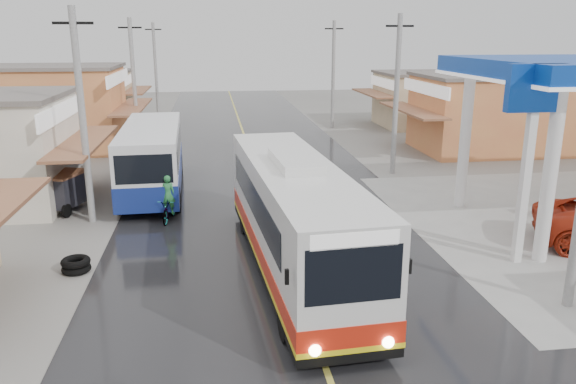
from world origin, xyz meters
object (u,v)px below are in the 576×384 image
cyclist (169,206)px  tricycle_near (64,189)px  tyre_stack (76,265)px  second_bus (152,157)px  coach_bus (294,216)px

cyclist → tricycle_near: cyclist is taller
tyre_stack → second_bus: bearing=80.2°
tricycle_near → tyre_stack: 6.80m
second_bus → tyre_stack: second_bus is taller
cyclist → tyre_stack: bearing=-108.6°
second_bus → tyre_stack: (-1.54, -8.88, -1.41)m
second_bus → tricycle_near: 4.17m
second_bus → cyclist: (0.98, -4.34, -1.02)m
tyre_stack → coach_bus: bearing=-6.3°
coach_bus → tyre_stack: size_ratio=13.19×
coach_bus → cyclist: bearing=124.2°
coach_bus → tricycle_near: (-8.45, 7.24, -0.82)m
coach_bus → tricycle_near: coach_bus is taller
cyclist → tyre_stack: (-2.51, -4.53, -0.40)m
cyclist → second_bus: bearing=113.1°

